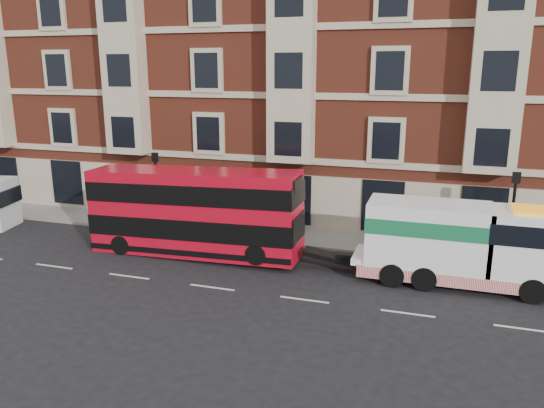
{
  "coord_description": "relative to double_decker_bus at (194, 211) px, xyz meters",
  "views": [
    {
      "loc": [
        8.68,
        -18.92,
        8.96
      ],
      "look_at": [
        1.36,
        4.0,
        2.75
      ],
      "focal_mm": 35.0,
      "sensor_mm": 36.0,
      "label": 1
    }
  ],
  "objects": [
    {
      "name": "ground",
      "position": [
        2.42,
        -3.47,
        -2.24
      ],
      "size": [
        120.0,
        120.0,
        0.0
      ],
      "primitive_type": "plane",
      "color": "black",
      "rests_on": "ground"
    },
    {
      "name": "sidewalk",
      "position": [
        2.42,
        4.03,
        -2.16
      ],
      "size": [
        90.0,
        3.0,
        0.15
      ],
      "primitive_type": "cube",
      "color": "slate",
      "rests_on": "ground"
    },
    {
      "name": "victorian_terrace",
      "position": [
        2.92,
        11.53,
        7.83
      ],
      "size": [
        45.0,
        12.0,
        20.4
      ],
      "color": "brown",
      "rests_on": "ground"
    },
    {
      "name": "lamp_post_west",
      "position": [
        -3.58,
        2.73,
        0.44
      ],
      "size": [
        0.35,
        0.15,
        4.35
      ],
      "color": "black",
      "rests_on": "sidewalk"
    },
    {
      "name": "lamp_post_east",
      "position": [
        14.42,
        2.73,
        0.44
      ],
      "size": [
        0.35,
        0.15,
        4.35
      ],
      "color": "black",
      "rests_on": "sidewalk"
    },
    {
      "name": "double_decker_bus",
      "position": [
        0.0,
        0.0,
        0.0
      ],
      "size": [
        10.44,
        2.4,
        4.23
      ],
      "color": "red",
      "rests_on": "ground"
    },
    {
      "name": "tow_truck",
      "position": [
        12.05,
        -0.0,
        -0.39
      ],
      "size": [
        8.36,
        2.47,
        3.48
      ],
      "color": "white",
      "rests_on": "ground"
    },
    {
      "name": "pedestrian",
      "position": [
        -6.86,
        3.57,
        -1.17
      ],
      "size": [
        0.79,
        0.67,
        1.85
      ],
      "primitive_type": "imported",
      "rotation": [
        0.0,
        0.0,
        -0.41
      ],
      "color": "#1A1C34",
      "rests_on": "sidewalk"
    }
  ]
}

